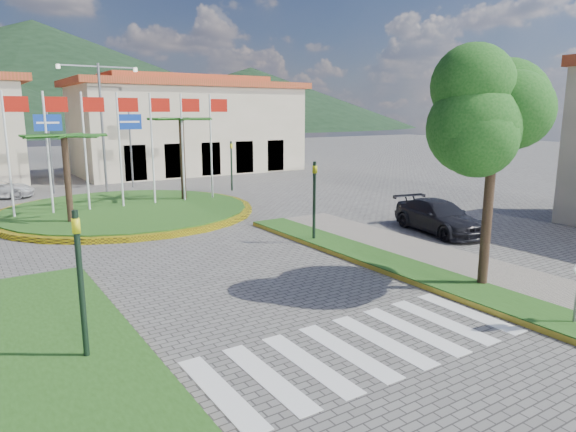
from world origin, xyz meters
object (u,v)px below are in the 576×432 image
car_dark_b (151,167)px  car_side_right (439,217)px  roundabout_island (127,210)px  deciduous_tree (496,108)px

car_dark_b → car_side_right: (3.88, -26.18, 0.01)m
roundabout_island → deciduous_tree: bearing=-72.1°
roundabout_island → deciduous_tree: 18.55m
car_side_right → roundabout_island: bearing=142.0°
deciduous_tree → car_dark_b: bearing=88.8°
car_dark_b → car_side_right: bearing=173.8°
deciduous_tree → car_side_right: 8.45m
deciduous_tree → car_dark_b: (0.64, 31.73, -4.50)m
roundabout_island → car_side_right: bearing=-48.8°
deciduous_tree → roundabout_island: bearing=107.9°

